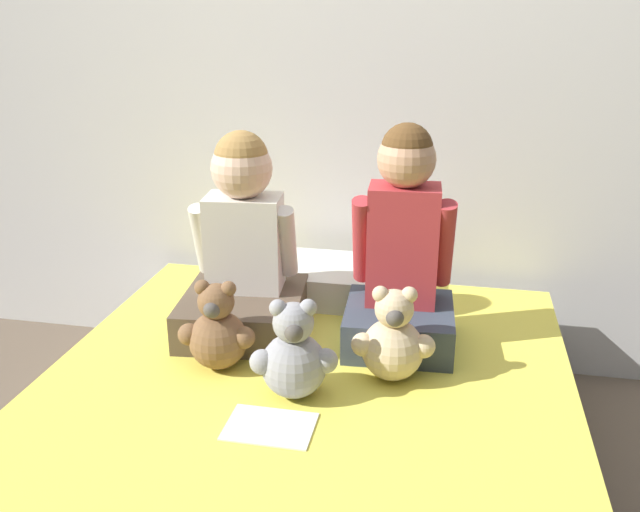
{
  "coord_description": "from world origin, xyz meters",
  "views": [
    {
      "loc": [
        0.35,
        -1.34,
        1.3
      ],
      "look_at": [
        0.0,
        0.4,
        0.64
      ],
      "focal_mm": 38.0,
      "sensor_mm": 36.0,
      "label": 1
    }
  ],
  "objects": [
    {
      "name": "pillow_at_headboard",
      "position": [
        0.0,
        0.77,
        0.41
      ],
      "size": [
        0.46,
        0.31,
        0.11
      ],
      "color": "silver",
      "rests_on": "bed"
    },
    {
      "name": "teddy_bear_held_by_right_child",
      "position": [
        0.23,
        0.26,
        0.47
      ],
      "size": [
        0.22,
        0.17,
        0.26
      ],
      "rotation": [
        0.0,
        0.0,
        0.14
      ],
      "color": "#D1B78E",
      "rests_on": "bed"
    },
    {
      "name": "child_on_right",
      "position": [
        0.22,
        0.48,
        0.63
      ],
      "size": [
        0.33,
        0.32,
        0.65
      ],
      "rotation": [
        0.0,
        0.0,
        0.05
      ],
      "color": "#384251",
      "rests_on": "bed"
    },
    {
      "name": "sign_card",
      "position": [
        -0.03,
        -0.03,
        0.36
      ],
      "size": [
        0.21,
        0.15,
        0.0
      ],
      "color": "white",
      "rests_on": "bed"
    },
    {
      "name": "bed",
      "position": [
        0.0,
        0.0,
        0.18
      ],
      "size": [
        1.43,
        1.91,
        0.36
      ],
      "color": "#473828",
      "rests_on": "ground_plane"
    },
    {
      "name": "child_on_left",
      "position": [
        -0.25,
        0.49,
        0.6
      ],
      "size": [
        0.39,
        0.41,
        0.61
      ],
      "rotation": [
        0.0,
        0.0,
        0.1
      ],
      "color": "brown",
      "rests_on": "bed"
    },
    {
      "name": "teddy_bear_between_children",
      "position": [
        -0.01,
        0.12,
        0.47
      ],
      "size": [
        0.22,
        0.17,
        0.27
      ],
      "rotation": [
        0.0,
        0.0,
        0.23
      ],
      "color": "#939399",
      "rests_on": "bed"
    },
    {
      "name": "teddy_bear_held_by_left_child",
      "position": [
        -0.25,
        0.22,
        0.46
      ],
      "size": [
        0.21,
        0.16,
        0.26
      ],
      "rotation": [
        0.0,
        0.0,
        0.07
      ],
      "color": "brown",
      "rests_on": "bed"
    },
    {
      "name": "wall_behind_bed",
      "position": [
        0.0,
        1.06,
        1.25
      ],
      "size": [
        8.0,
        0.06,
        2.5
      ],
      "color": "silver",
      "rests_on": "ground_plane"
    }
  ]
}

